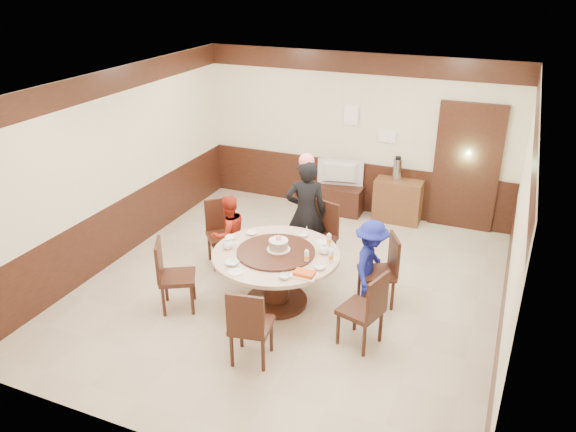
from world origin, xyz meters
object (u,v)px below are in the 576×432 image
at_px(banquet_table, 276,268).
at_px(person_blue, 371,264).
at_px(side_cabinet, 398,201).
at_px(thermos, 397,170).
at_px(tv_stand, 339,199).
at_px(television, 340,174).
at_px(person_standing, 306,213).
at_px(birthday_cake, 278,245).
at_px(shrimp_platter, 304,274).
at_px(person_red, 229,234).

xyz_separation_m(banquet_table, person_blue, (1.13, 0.46, 0.06)).
bearing_deg(person_blue, side_cabinet, 4.21).
bearing_deg(person_blue, thermos, 5.31).
relative_size(person_blue, tv_stand, 1.41).
height_order(television, thermos, thermos).
relative_size(banquet_table, side_cabinet, 2.05).
bearing_deg(tv_stand, banquet_table, -87.00).
bearing_deg(person_blue, person_standing, 57.67).
height_order(person_standing, tv_stand, person_standing).
xyz_separation_m(person_standing, tv_stand, (-0.12, 1.99, -0.57)).
bearing_deg(thermos, person_blue, -83.81).
relative_size(birthday_cake, television, 0.37).
bearing_deg(thermos, shrimp_platter, -94.52).
relative_size(person_blue, side_cabinet, 1.49).
relative_size(shrimp_platter, tv_stand, 0.35).
relative_size(banquet_table, tv_stand, 1.93).
relative_size(banquet_table, thermos, 4.32).
height_order(person_standing, shrimp_platter, person_standing).
bearing_deg(shrimp_platter, thermos, 85.48).
relative_size(person_standing, side_cabinet, 2.04).
xyz_separation_m(television, thermos, (1.00, 0.03, 0.21)).
xyz_separation_m(side_cabinet, thermos, (-0.05, 0.00, 0.56)).
distance_m(television, side_cabinet, 1.11).
relative_size(person_standing, television, 2.01).
bearing_deg(banquet_table, person_standing, 92.12).
distance_m(birthday_cake, television, 3.13).
bearing_deg(tv_stand, person_standing, -86.49).
distance_m(tv_stand, television, 0.48).
bearing_deg(tv_stand, birthday_cake, -86.64).
distance_m(person_red, shrimp_platter, 1.83).
distance_m(banquet_table, side_cabinet, 3.32).
distance_m(side_cabinet, thermos, 0.57).
bearing_deg(side_cabinet, tv_stand, -178.37).
distance_m(person_standing, person_red, 1.15).
height_order(person_red, tv_stand, person_red).
height_order(tv_stand, side_cabinet, side_cabinet).
bearing_deg(side_cabinet, thermos, 180.00).
height_order(birthday_cake, shrimp_platter, birthday_cake).
bearing_deg(banquet_table, thermos, 75.37).
bearing_deg(person_standing, banquet_table, 67.91).
xyz_separation_m(person_standing, side_cabinet, (0.93, 2.02, -0.44)).
bearing_deg(side_cabinet, banquet_table, -105.52).
xyz_separation_m(shrimp_platter, thermos, (0.28, 3.60, 0.16)).
xyz_separation_m(tv_stand, side_cabinet, (1.05, 0.03, 0.12)).
bearing_deg(thermos, side_cabinet, 0.00).
bearing_deg(birthday_cake, banquet_table, -112.19).
bearing_deg(birthday_cake, person_red, 152.93).
relative_size(side_cabinet, thermos, 2.11).
height_order(tv_stand, television, television).
bearing_deg(person_standing, person_blue, 124.33).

